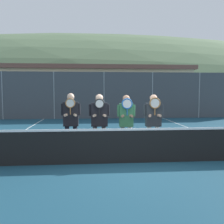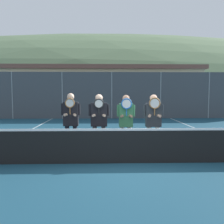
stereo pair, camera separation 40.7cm
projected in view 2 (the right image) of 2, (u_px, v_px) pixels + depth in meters
name	position (u px, v px, depth m)	size (l,w,h in m)	color
ground_plane	(124.00, 163.00, 6.61)	(120.00, 120.00, 0.00)	navy
hill_distant	(106.00, 99.00, 62.07)	(138.25, 76.81, 26.88)	#5B7551
clubhouse_building	(96.00, 89.00, 23.44)	(19.16, 5.50, 4.16)	beige
fence_back	(112.00, 95.00, 17.41)	(20.70, 0.06, 3.24)	gray
tennis_net	(124.00, 145.00, 6.57)	(11.18, 0.09, 1.03)	gray
court_line_left_sideline	(9.00, 141.00, 9.47)	(0.05, 16.00, 0.01)	white
court_line_right_sideline	(224.00, 140.00, 9.72)	(0.05, 16.00, 0.01)	white
player_leftmost	(71.00, 119.00, 7.36)	(0.57, 0.34, 1.85)	#232838
player_center_left	(99.00, 119.00, 7.38)	(0.62, 0.34, 1.82)	#56565B
player_center_right	(126.00, 120.00, 7.36)	(0.54, 0.34, 1.79)	white
player_rightmost	(153.00, 119.00, 7.32)	(0.58, 0.34, 1.81)	white
car_far_left	(46.00, 103.00, 19.71)	(4.49, 1.94, 1.88)	maroon
car_left_of_center	(112.00, 104.00, 19.49)	(4.49, 2.04, 1.82)	black
car_center	(178.00, 104.00, 19.47)	(4.43, 2.01, 1.82)	slate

